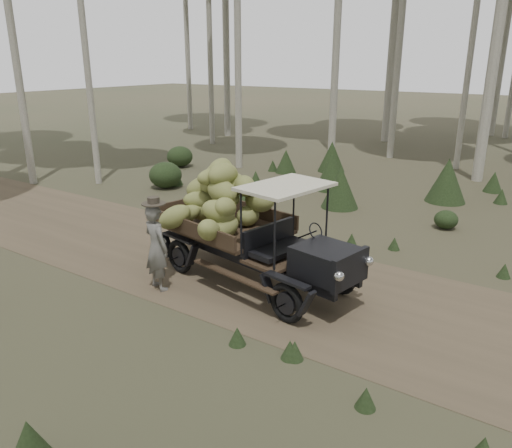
# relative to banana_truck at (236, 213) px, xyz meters

# --- Properties ---
(ground) EXTENTS (120.00, 120.00, 0.00)m
(ground) POSITION_rel_banana_truck_xyz_m (1.89, 0.25, -1.33)
(ground) COLOR #473D2B
(ground) RESTS_ON ground
(dirt_track) EXTENTS (70.00, 4.00, 0.01)m
(dirt_track) POSITION_rel_banana_truck_xyz_m (1.89, 0.25, -1.33)
(dirt_track) COLOR brown
(dirt_track) RESTS_ON ground
(banana_truck) EXTENTS (4.74, 2.50, 2.40)m
(banana_truck) POSITION_rel_banana_truck_xyz_m (0.00, 0.00, 0.00)
(banana_truck) COLOR black
(banana_truck) RESTS_ON ground
(farmer) EXTENTS (0.68, 0.53, 1.80)m
(farmer) POSITION_rel_banana_truck_xyz_m (-0.90, -1.26, -0.48)
(farmer) COLOR #5F5D57
(farmer) RESTS_ON ground
(undergrowth) EXTENTS (22.11, 22.00, 1.37)m
(undergrowth) POSITION_rel_banana_truck_xyz_m (2.49, 0.41, -0.81)
(undergrowth) COLOR #233319
(undergrowth) RESTS_ON ground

